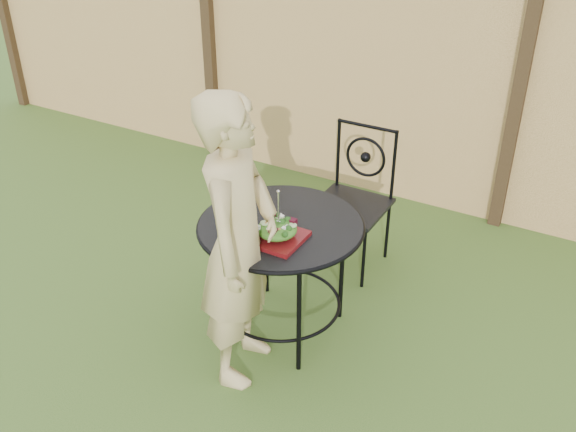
% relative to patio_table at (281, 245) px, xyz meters
% --- Properties ---
extents(ground, '(60.00, 60.00, 0.00)m').
position_rel_patio_table_xyz_m(ground, '(-0.49, -0.29, -0.59)').
color(ground, '#204014').
rests_on(ground, ground).
extents(fence, '(8.00, 0.12, 1.90)m').
position_rel_patio_table_xyz_m(fence, '(-0.49, 1.90, 0.36)').
color(fence, '#F2C177').
rests_on(fence, ground).
extents(patio_table, '(0.92, 0.92, 0.72)m').
position_rel_patio_table_xyz_m(patio_table, '(0.00, 0.00, 0.00)').
color(patio_table, black).
rests_on(patio_table, ground).
extents(patio_chair, '(0.46, 0.46, 0.95)m').
position_rel_patio_table_xyz_m(patio_chair, '(0.06, 0.87, -0.08)').
color(patio_chair, black).
rests_on(patio_chair, ground).
extents(diner, '(0.51, 0.65, 1.59)m').
position_rel_patio_table_xyz_m(diner, '(-0.02, -0.38, 0.21)').
color(diner, tan).
rests_on(diner, ground).
extents(salad_plate, '(0.27, 0.27, 0.02)m').
position_rel_patio_table_xyz_m(salad_plate, '(0.07, -0.15, 0.15)').
color(salad_plate, '#500B0E').
rests_on(salad_plate, patio_table).
extents(salad, '(0.21, 0.21, 0.08)m').
position_rel_patio_table_xyz_m(salad, '(0.07, -0.15, 0.20)').
color(salad, '#235614').
rests_on(salad, salad_plate).
extents(fork, '(0.01, 0.01, 0.18)m').
position_rel_patio_table_xyz_m(fork, '(0.08, -0.15, 0.33)').
color(fork, silver).
rests_on(fork, salad).
extents(drinking_glass, '(0.08, 0.08, 0.14)m').
position_rel_patio_table_xyz_m(drinking_glass, '(-0.30, -0.09, 0.21)').
color(drinking_glass, '#0B7C84').
rests_on(drinking_glass, patio_table).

